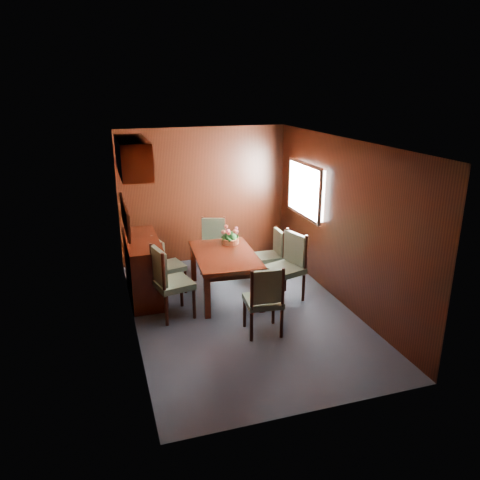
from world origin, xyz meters
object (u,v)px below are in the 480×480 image
object	(u,v)px
chair_head	(265,297)
flower_centerpiece	(230,235)
sideboard	(144,267)
dining_table	(225,260)
chair_right_near	(289,263)
chair_left_near	(168,279)

from	to	relation	value
chair_head	flower_centerpiece	size ratio (longest dim) A/B	3.37
sideboard	dining_table	bearing A→B (deg)	-18.17
dining_table	sideboard	bearing A→B (deg)	165.64
chair_right_near	flower_centerpiece	distance (m)	1.07
dining_table	chair_right_near	world-z (taller)	chair_right_near
chair_head	flower_centerpiece	bearing A→B (deg)	92.88
dining_table	chair_head	size ratio (longest dim) A/B	1.56
chair_left_near	chair_head	bearing A→B (deg)	38.76
sideboard	chair_right_near	bearing A→B (deg)	-20.36
chair_left_near	flower_centerpiece	xyz separation A→B (m)	(1.15, 0.88, 0.24)
sideboard	chair_left_near	size ratio (longest dim) A/B	1.34
dining_table	chair_left_near	world-z (taller)	chair_left_near
chair_left_near	chair_right_near	bearing A→B (deg)	79.21
chair_left_near	chair_head	world-z (taller)	chair_left_near
sideboard	chair_right_near	size ratio (longest dim) A/B	1.36
chair_right_near	chair_left_near	bearing A→B (deg)	75.58
chair_right_near	dining_table	bearing A→B (deg)	50.17
chair_left_near	sideboard	bearing A→B (deg)	-177.35
flower_centerpiece	chair_left_near	bearing A→B (deg)	-142.79
flower_centerpiece	chair_right_near	bearing A→B (deg)	-50.38
sideboard	flower_centerpiece	world-z (taller)	flower_centerpiece
flower_centerpiece	dining_table	bearing A→B (deg)	-116.76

